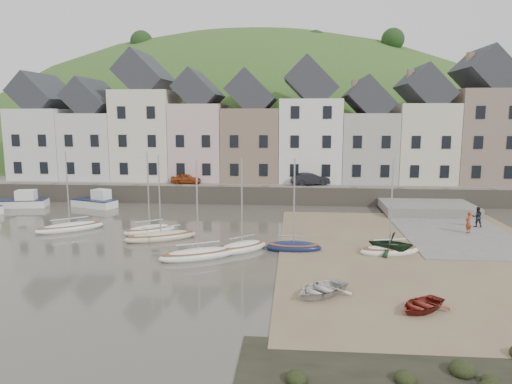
# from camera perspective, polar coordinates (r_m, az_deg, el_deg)

# --- Properties ---
(ground) EXTENTS (160.00, 160.00, 0.00)m
(ground) POSITION_cam_1_polar(r_m,az_deg,el_deg) (31.26, -0.91, -7.20)
(ground) COLOR #474237
(ground) RESTS_ON ground
(quay_land) EXTENTS (90.00, 30.00, 1.50)m
(quay_land) POSITION_cam_1_polar(r_m,az_deg,el_deg) (62.44, 1.95, 1.77)
(quay_land) COLOR #395B24
(quay_land) RESTS_ON ground
(quay_street) EXTENTS (70.00, 7.00, 0.10)m
(quay_street) POSITION_cam_1_polar(r_m,az_deg,el_deg) (50.95, 1.33, 0.99)
(quay_street) COLOR slate
(quay_street) RESTS_ON quay_land
(seawall) EXTENTS (70.00, 1.20, 1.80)m
(seawall) POSITION_cam_1_polar(r_m,az_deg,el_deg) (47.60, 1.08, -0.38)
(seawall) COLOR slate
(seawall) RESTS_ON ground
(beach) EXTENTS (18.00, 26.00, 0.06)m
(beach) POSITION_cam_1_polar(r_m,az_deg,el_deg) (32.14, 19.17, -7.21)
(beach) COLOR #796149
(beach) RESTS_ON ground
(slipway) EXTENTS (8.00, 18.00, 0.12)m
(slipway) POSITION_cam_1_polar(r_m,az_deg,el_deg) (40.68, 21.87, -3.92)
(slipway) COLOR slate
(slipway) RESTS_ON ground
(hillside) EXTENTS (134.40, 84.00, 84.00)m
(hillside) POSITION_cam_1_polar(r_m,az_deg,el_deg) (94.09, -0.35, -7.36)
(hillside) COLOR #395B24
(hillside) RESTS_ON ground
(townhouse_terrace) EXTENTS (61.05, 8.00, 13.93)m
(townhouse_terrace) POSITION_cam_1_polar(r_m,az_deg,el_deg) (53.88, 3.46, 7.59)
(townhouse_terrace) COLOR silver
(townhouse_terrace) RESTS_ON quay_land
(sailboat_0) EXTENTS (4.98, 4.28, 6.32)m
(sailboat_0) POSITION_cam_1_polar(r_m,az_deg,el_deg) (39.56, -21.39, -3.95)
(sailboat_0) COLOR white
(sailboat_0) RESTS_ON ground
(sailboat_1) EXTENTS (4.09, 3.52, 6.32)m
(sailboat_1) POSITION_cam_1_polar(r_m,az_deg,el_deg) (36.94, -12.62, -4.42)
(sailboat_1) COLOR white
(sailboat_1) RESTS_ON ground
(sailboat_2) EXTENTS (5.29, 3.70, 6.32)m
(sailboat_2) POSITION_cam_1_polar(r_m,az_deg,el_deg) (34.86, -11.33, -5.21)
(sailboat_2) COLOR beige
(sailboat_2) RESTS_ON ground
(sailboat_3) EXTENTS (3.82, 3.60, 6.32)m
(sailboat_3) POSITION_cam_1_polar(r_m,az_deg,el_deg) (31.48, -1.68, -6.58)
(sailboat_3) COLOR white
(sailboat_3) RESTS_ON ground
(sailboat_4) EXTENTS (5.14, 3.61, 6.32)m
(sailboat_4) POSITION_cam_1_polar(r_m,az_deg,el_deg) (30.12, -6.94, -7.39)
(sailboat_4) COLOR white
(sailboat_4) RESTS_ON ground
(sailboat_5) EXTENTS (3.70, 1.51, 6.32)m
(sailboat_5) POSITION_cam_1_polar(r_m,az_deg,el_deg) (31.67, 4.52, -6.51)
(sailboat_5) COLOR #141B40
(sailboat_5) RESTS_ON ground
(sailboat_6) EXTENTS (4.15, 2.36, 6.32)m
(sailboat_6) POSITION_cam_1_polar(r_m,az_deg,el_deg) (31.94, 15.69, -6.70)
(sailboat_6) COLOR white
(sailboat_6) RESTS_ON ground
(motorboat_0) EXTENTS (5.19, 2.60, 1.70)m
(motorboat_0) POSITION_cam_1_polar(r_m,az_deg,el_deg) (51.34, -26.26, -1.00)
(motorboat_0) COLOR white
(motorboat_0) RESTS_ON ground
(motorboat_2) EXTENTS (4.78, 3.20, 1.70)m
(motorboat_2) POSITION_cam_1_polar(r_m,az_deg,el_deg) (48.69, -18.62, -1.03)
(motorboat_2) COLOR white
(motorboat_2) RESTS_ON ground
(rowboat_white) EXTENTS (3.77, 3.76, 0.64)m
(rowboat_white) POSITION_cam_1_polar(r_m,az_deg,el_deg) (24.05, 7.79, -11.44)
(rowboat_white) COLOR silver
(rowboat_white) RESTS_ON beach
(rowboat_green) EXTENTS (3.24, 2.97, 1.44)m
(rowboat_green) POSITION_cam_1_polar(r_m,az_deg,el_deg) (31.66, 15.83, -5.88)
(rowboat_green) COLOR black
(rowboat_green) RESTS_ON beach
(rowboat_red) EXTENTS (3.21, 3.15, 0.54)m
(rowboat_red) POSITION_cam_1_polar(r_m,az_deg,el_deg) (23.40, 19.19, -12.62)
(rowboat_red) COLOR maroon
(rowboat_red) RESTS_ON beach
(person_red) EXTENTS (0.71, 0.70, 1.65)m
(person_red) POSITION_cam_1_polar(r_m,az_deg,el_deg) (38.82, 24.08, -3.33)
(person_red) COLOR #943A1B
(person_red) RESTS_ON slipway
(person_dark) EXTENTS (0.83, 0.67, 1.60)m
(person_dark) POSITION_cam_1_polar(r_m,az_deg,el_deg) (41.27, 24.98, -2.72)
(person_dark) COLOR black
(person_dark) RESTS_ON slipway
(car_left) EXTENTS (3.25, 1.40, 1.09)m
(car_left) POSITION_cam_1_polar(r_m,az_deg,el_deg) (51.11, -8.38, 1.59)
(car_left) COLOR #A03D17
(car_left) RESTS_ON quay_street
(car_right) EXTENTS (4.18, 2.57, 1.30)m
(car_right) POSITION_cam_1_polar(r_m,az_deg,el_deg) (49.81, 6.53, 1.56)
(car_right) COLOR black
(car_right) RESTS_ON quay_street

